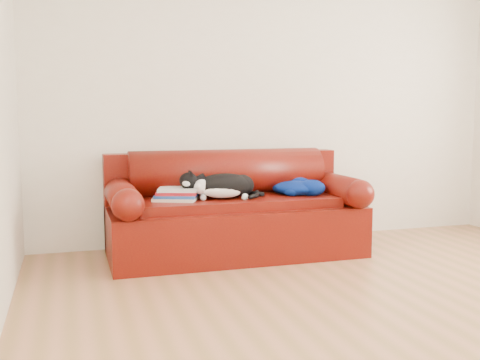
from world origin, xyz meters
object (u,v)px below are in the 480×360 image
object	(u,v)px
sofa_base	(235,227)
cat	(224,187)
book_stack	(177,194)
blanket	(298,187)

from	to	relation	value
sofa_base	cat	distance (m)	0.39
book_stack	cat	bearing A→B (deg)	-4.96
blanket	cat	bearing A→B (deg)	-175.26
book_stack	cat	distance (m)	0.38
cat	book_stack	bearing A→B (deg)	176.18
sofa_base	cat	world-z (taller)	cat
sofa_base	cat	xyz separation A→B (m)	(-0.12, -0.09, 0.36)
sofa_base	blanket	size ratio (longest dim) A/B	4.33
sofa_base	book_stack	xyz separation A→B (m)	(-0.50, -0.06, 0.31)
sofa_base	blanket	xyz separation A→B (m)	(0.55, -0.04, 0.32)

